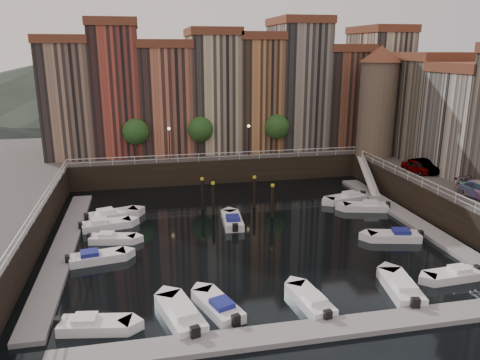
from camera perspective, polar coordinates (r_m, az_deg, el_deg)
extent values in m
plane|color=black|center=(44.12, 0.90, -6.09)|extent=(200.00, 200.00, 0.00)
cube|color=black|center=(68.23, -3.88, 3.06)|extent=(80.00, 20.00, 3.00)
cube|color=gray|center=(42.81, -20.66, -7.61)|extent=(2.00, 28.00, 0.35)
cube|color=gray|center=(49.16, 19.99, -4.53)|extent=(2.00, 28.00, 0.35)
cube|color=gray|center=(29.51, 8.49, -17.77)|extent=(30.00, 2.00, 0.35)
cone|color=#2D382D|center=(151.72, -20.08, 11.21)|extent=(80.00, 80.00, 14.00)
cone|color=#2D382D|center=(150.81, -6.57, 12.78)|extent=(100.00, 100.00, 18.00)
cone|color=#2D382D|center=(158.12, 6.47, 11.82)|extent=(70.00, 70.00, 12.00)
cube|color=#96755F|center=(64.42, -19.97, 9.09)|extent=(6.00, 10.00, 14.00)
cube|color=brown|center=(64.12, -20.61, 15.74)|extent=(6.30, 10.30, 1.00)
cube|color=#A04032|center=(63.77, -14.73, 10.35)|extent=(5.80, 10.00, 16.00)
cube|color=brown|center=(63.63, -15.28, 17.99)|extent=(6.10, 10.30, 1.00)
cube|color=#BA684C|center=(63.89, -9.06, 9.55)|extent=(6.50, 10.00, 13.50)
cube|color=brown|center=(63.55, -9.35, 16.06)|extent=(6.80, 10.30, 1.00)
cube|color=#C8B18D|center=(64.44, -3.35, 10.43)|extent=(6.20, 10.00, 15.00)
cube|color=brown|center=(64.20, -3.47, 17.56)|extent=(6.50, 10.30, 1.00)
cube|color=#BB7744|center=(65.58, 1.84, 10.32)|extent=(5.60, 10.00, 14.50)
cube|color=brown|center=(65.32, 1.90, 17.11)|extent=(5.90, 10.30, 1.00)
cube|color=gray|center=(67.15, 6.92, 11.20)|extent=(6.40, 10.00, 16.50)
cube|color=brown|center=(67.06, 7.18, 18.67)|extent=(6.70, 10.30, 1.00)
cube|color=brown|center=(69.52, 11.80, 9.69)|extent=(6.00, 10.00, 13.00)
cube|color=brown|center=(69.18, 12.13, 15.46)|extent=(6.30, 10.30, 1.00)
cube|color=#C2AE8E|center=(71.98, 16.28, 10.59)|extent=(5.90, 10.00, 15.50)
cube|color=brown|center=(71.81, 16.81, 17.15)|extent=(6.20, 10.30, 1.00)
cube|color=#726656|center=(63.38, 22.66, 7.82)|extent=(9.00, 8.00, 12.00)
cube|color=brown|center=(62.96, 23.29, 13.67)|extent=(9.30, 8.30, 1.00)
cube|color=#BDB5A6|center=(57.07, 27.06, 6.06)|extent=(9.00, 8.00, 11.00)
cylinder|color=#6B5B4C|center=(62.16, 16.35, 8.25)|extent=(4.60, 4.60, 12.00)
cone|color=brown|center=(61.72, 16.84, 14.51)|extent=(5.20, 5.20, 2.00)
cylinder|color=black|center=(59.44, -12.47, 3.50)|extent=(0.30, 0.30, 2.40)
sphere|color=#1E4719|center=(59.00, -12.61, 5.78)|extent=(3.20, 3.20, 3.20)
cylinder|color=black|center=(59.84, -4.78, 3.90)|extent=(0.30, 0.30, 2.40)
sphere|color=#1E4719|center=(59.40, -4.84, 6.17)|extent=(3.20, 3.20, 3.20)
cylinder|color=black|center=(61.82, 4.48, 4.29)|extent=(0.30, 0.30, 2.40)
sphere|color=#1E4719|center=(61.39, 4.52, 6.48)|extent=(3.20, 3.20, 3.20)
cylinder|color=black|center=(58.37, -8.59, 4.28)|extent=(0.12, 0.12, 4.00)
sphere|color=#FFD88C|center=(58.01, -8.67, 6.21)|extent=(0.36, 0.36, 0.36)
cylinder|color=black|center=(59.73, 1.06, 4.71)|extent=(0.12, 0.12, 4.00)
sphere|color=#FFD88C|center=(59.38, 1.07, 6.61)|extent=(0.36, 0.36, 0.36)
cube|color=white|center=(58.04, -2.54, 3.32)|extent=(36.00, 0.08, 0.08)
cube|color=white|center=(58.14, -2.54, 2.88)|extent=(36.00, 0.06, 0.06)
cube|color=white|center=(49.02, 22.19, -0.18)|extent=(0.08, 34.00, 0.08)
cube|color=white|center=(49.14, 22.14, -0.68)|extent=(0.06, 34.00, 0.06)
cube|color=white|center=(41.88, -23.58, -2.92)|extent=(0.08, 34.00, 0.08)
cube|color=white|center=(42.01, -23.52, -3.50)|extent=(0.06, 34.00, 0.06)
cube|color=white|center=(58.25, 15.32, 0.58)|extent=(2.78, 8.26, 2.81)
cube|color=white|center=(58.13, 15.36, 1.06)|extent=(1.93, 8.32, 3.65)
cylinder|color=black|center=(47.66, -3.28, -2.52)|extent=(0.32, 0.32, 3.60)
cylinder|color=gold|center=(47.11, -3.32, -0.38)|extent=(0.36, 0.36, 0.25)
cylinder|color=black|center=(49.25, -4.59, -1.94)|extent=(0.32, 0.32, 3.60)
cylinder|color=gold|center=(48.72, -4.63, 0.14)|extent=(0.36, 0.36, 0.25)
cylinder|color=black|center=(46.91, 3.96, -2.83)|extent=(0.32, 0.32, 3.60)
cylinder|color=gold|center=(46.36, 4.01, -0.66)|extent=(0.36, 0.36, 0.25)
cylinder|color=black|center=(49.78, 1.76, -1.70)|extent=(0.32, 0.32, 3.60)
cylinder|color=gold|center=(49.26, 1.77, 0.35)|extent=(0.36, 0.36, 0.25)
cube|color=white|center=(30.74, -17.22, -16.62)|extent=(4.46, 2.33, 0.72)
cube|color=white|center=(30.67, -18.37, -15.86)|extent=(1.53, 1.37, 0.48)
cube|color=black|center=(31.26, -21.34, -15.94)|extent=(0.41, 0.53, 0.67)
cube|color=white|center=(39.46, -16.97, -9.08)|extent=(4.53, 2.36, 0.74)
cube|color=navy|center=(39.26, -17.88, -8.58)|extent=(1.55, 1.39, 0.49)
cube|color=black|center=(39.32, -20.30, -9.09)|extent=(0.42, 0.54, 0.69)
cube|color=white|center=(42.82, -15.25, -6.98)|extent=(4.11, 2.19, 0.67)
cube|color=white|center=(42.80, -15.98, -6.47)|extent=(1.42, 1.27, 0.44)
cube|color=black|center=(43.28, -17.91, -6.64)|extent=(0.39, 0.49, 0.62)
cube|color=white|center=(46.15, -15.96, -5.32)|extent=(4.72, 2.52, 0.76)
cube|color=white|center=(45.94, -16.76, -4.87)|extent=(1.62, 1.46, 0.51)
cube|color=black|center=(45.92, -18.89, -5.34)|extent=(0.44, 0.57, 0.71)
cube|color=white|center=(48.50, -15.26, -4.20)|extent=(5.21, 3.30, 0.83)
cube|color=white|center=(48.19, -16.06, -3.76)|extent=(1.88, 1.74, 0.55)
cube|color=black|center=(47.90, -18.22, -4.34)|extent=(0.54, 0.65, 0.77)
cube|color=white|center=(38.38, 24.44, -10.60)|extent=(4.22, 1.84, 0.71)
cube|color=white|center=(38.55, 25.17, -9.88)|extent=(1.38, 1.20, 0.47)
cube|color=black|center=(39.63, 26.93, -9.70)|extent=(0.36, 0.49, 0.66)
cube|color=white|center=(43.94, 18.24, -6.59)|extent=(4.76, 2.74, 0.76)
cube|color=navy|center=(43.95, 19.06, -6.01)|extent=(1.67, 1.52, 0.51)
cube|color=black|center=(44.56, 21.17, -6.20)|extent=(0.47, 0.58, 0.71)
cube|color=white|center=(50.99, 15.01, -3.23)|extent=(4.79, 2.82, 0.77)
cube|color=white|center=(50.98, 15.72, -2.74)|extent=(1.69, 1.55, 0.51)
cube|color=black|center=(51.46, 17.59, -2.96)|extent=(0.48, 0.59, 0.72)
cube|color=white|center=(53.25, 12.74, -2.26)|extent=(4.87, 2.78, 0.78)
cube|color=white|center=(53.48, 13.31, -1.69)|extent=(1.71, 1.55, 0.52)
cube|color=black|center=(54.63, 14.76, -1.65)|extent=(0.48, 0.59, 0.73)
cube|color=white|center=(30.62, -7.29, -16.02)|extent=(3.09, 5.23, 0.84)
cube|color=white|center=(29.82, -6.88, -15.82)|extent=(1.69, 1.85, 0.56)
cube|color=black|center=(28.43, -5.50, -18.03)|extent=(0.64, 0.52, 0.78)
cube|color=white|center=(31.35, -2.75, -15.15)|extent=(3.08, 4.74, 0.75)
cube|color=navy|center=(30.66, -2.20, -14.93)|extent=(1.61, 1.73, 0.50)
cube|color=black|center=(29.50, -0.52, -16.72)|extent=(0.59, 0.50, 0.70)
cube|color=white|center=(32.26, 8.52, -14.37)|extent=(2.27, 4.56, 0.75)
cube|color=white|center=(31.59, 9.08, -14.16)|extent=(1.37, 1.54, 0.50)
cube|color=black|center=(30.43, 10.63, -15.93)|extent=(0.54, 0.41, 0.70)
cube|color=white|center=(35.19, 18.98, -12.34)|extent=(2.68, 5.10, 0.83)
cube|color=white|center=(34.43, 19.44, -12.11)|extent=(1.57, 1.75, 0.55)
cube|color=black|center=(33.01, 20.57, -13.92)|extent=(0.61, 0.48, 0.77)
imported|color=gray|center=(55.53, 20.78, 1.41)|extent=(2.34, 4.06, 1.30)
imported|color=gray|center=(56.11, 21.52, 1.53)|extent=(1.78, 4.37, 1.41)
cube|color=white|center=(45.41, -0.96, -5.02)|extent=(2.10, 4.71, 0.78)
cube|color=navy|center=(44.66, -0.87, -4.74)|extent=(1.35, 1.55, 0.52)
cube|color=black|center=(43.09, -0.59, -5.81)|extent=(0.55, 0.40, 0.73)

